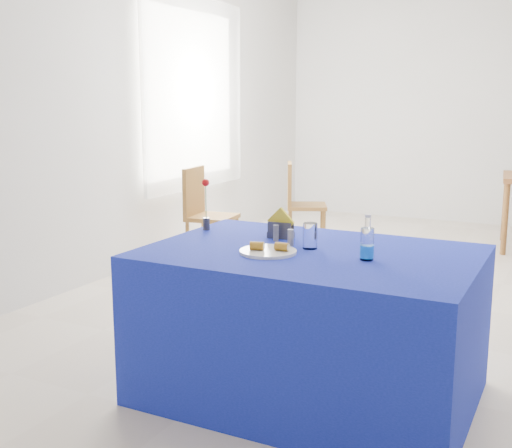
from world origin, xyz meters
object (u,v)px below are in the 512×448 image
(chair_win_a, at_px, (204,209))
(plate, at_px, (268,252))
(chair_win_b, at_px, (299,199))
(water_bottle, at_px, (367,245))
(blue_table, at_px, (310,324))

(chair_win_a, bearing_deg, plate, -149.35)
(plate, relative_size, chair_win_b, 0.32)
(water_bottle, relative_size, chair_win_a, 0.24)
(chair_win_a, bearing_deg, water_bottle, -141.36)
(chair_win_a, relative_size, chair_win_b, 1.02)
(blue_table, bearing_deg, plate, -138.51)
(plate, xyz_separation_m, blue_table, (0.16, 0.15, -0.39))
(plate, height_order, water_bottle, water_bottle)
(chair_win_b, bearing_deg, water_bottle, -176.55)
(water_bottle, relative_size, chair_win_b, 0.25)
(water_bottle, height_order, chair_win_b, water_bottle)
(plate, bearing_deg, chair_win_b, 110.68)
(plate, xyz_separation_m, chair_win_a, (-1.72, 2.20, -0.25))
(blue_table, height_order, chair_win_b, chair_win_b)
(plate, bearing_deg, water_bottle, 10.72)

